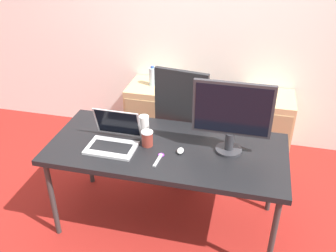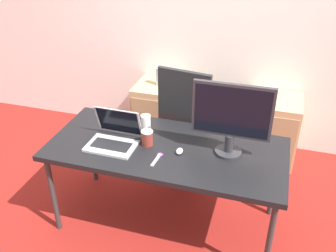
{
  "view_description": "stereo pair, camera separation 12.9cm",
  "coord_description": "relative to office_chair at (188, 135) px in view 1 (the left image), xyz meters",
  "views": [
    {
      "loc": [
        0.53,
        -2.17,
        2.19
      ],
      "look_at": [
        0.0,
        0.04,
        0.86
      ],
      "focal_mm": 40.0,
      "sensor_mm": 36.0,
      "label": 1
    },
    {
      "loc": [
        0.66,
        -2.14,
        2.19
      ],
      "look_at": [
        0.0,
        0.04,
        0.86
      ],
      "focal_mm": 40.0,
      "sensor_mm": 36.0,
      "label": 2
    }
  ],
  "objects": [
    {
      "name": "ground_plane",
      "position": [
        -0.03,
        -0.64,
        -0.43
      ],
      "size": [
        14.0,
        14.0,
        0.0
      ],
      "primitive_type": "plane",
      "color": "maroon"
    },
    {
      "name": "wall_back",
      "position": [
        -0.03,
        0.78,
        0.87
      ],
      "size": [
        10.0,
        0.05,
        2.6
      ],
      "color": "white",
      "rests_on": "ground_plane"
    },
    {
      "name": "desk",
      "position": [
        -0.03,
        -0.64,
        0.23
      ],
      "size": [
        1.7,
        0.77,
        0.71
      ],
      "color": "black",
      "rests_on": "ground_plane"
    },
    {
      "name": "office_chair",
      "position": [
        0.0,
        0.0,
        0.0
      ],
      "size": [
        0.56,
        0.59,
        1.12
      ],
      "color": "#232326",
      "rests_on": "ground_plane"
    },
    {
      "name": "cabinet_left",
      "position": [
        -0.46,
        0.51,
        -0.11
      ],
      "size": [
        0.48,
        0.47,
        0.65
      ],
      "color": "tan",
      "rests_on": "ground_plane"
    },
    {
      "name": "cabinet_right",
      "position": [
        0.69,
        0.51,
        -0.11
      ],
      "size": [
        0.48,
        0.47,
        0.65
      ],
      "color": "tan",
      "rests_on": "ground_plane"
    },
    {
      "name": "water_bottle",
      "position": [
        -0.46,
        0.51,
        0.31
      ],
      "size": [
        0.07,
        0.07,
        0.2
      ],
      "color": "silver",
      "rests_on": "cabinet_left"
    },
    {
      "name": "laptop_center",
      "position": [
        -0.41,
        -0.71,
        0.33
      ],
      "size": [
        0.35,
        0.31,
        0.25
      ],
      "color": "silver",
      "rests_on": "desk"
    },
    {
      "name": "monitor",
      "position": [
        0.4,
        -0.6,
        0.57
      ],
      "size": [
        0.53,
        0.19,
        0.52
      ],
      "color": "#2D2D33",
      "rests_on": "desk"
    },
    {
      "name": "mouse",
      "position": [
        0.08,
        -0.7,
        0.3
      ],
      "size": [
        0.05,
        0.07,
        0.03
      ],
      "color": "silver",
      "rests_on": "desk"
    },
    {
      "name": "coffee_cup_white",
      "position": [
        -0.26,
        -0.44,
        0.34
      ],
      "size": [
        0.08,
        0.08,
        0.11
      ],
      "color": "white",
      "rests_on": "desk"
    },
    {
      "name": "coffee_cup_brown",
      "position": [
        -0.17,
        -0.66,
        0.34
      ],
      "size": [
        0.08,
        0.08,
        0.11
      ],
      "color": "maroon",
      "rests_on": "desk"
    },
    {
      "name": "scissors",
      "position": [
        -0.05,
        -0.81,
        0.29
      ],
      "size": [
        0.05,
        0.17,
        0.01
      ],
      "color": "#B2B2B7",
      "rests_on": "desk"
    }
  ]
}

